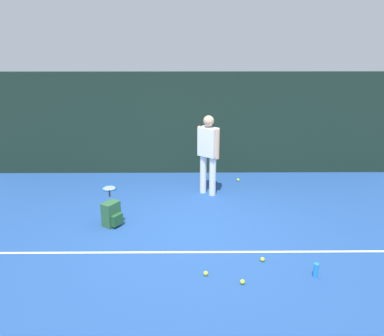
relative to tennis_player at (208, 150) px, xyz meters
name	(u,v)px	position (x,y,z in m)	size (l,w,h in m)	color
ground_plane	(192,229)	(-0.35, -1.62, -0.97)	(12.00, 12.00, 0.00)	#234C93
back_fence	(191,124)	(-0.35, 1.38, 0.26)	(10.00, 0.10, 2.45)	#192D23
court_line	(193,252)	(-0.35, -2.37, -0.96)	(9.00, 0.05, 0.00)	white
tennis_player	(208,150)	(0.00, 0.00, 0.00)	(0.45, 0.42, 1.70)	white
tennis_racket	(109,189)	(-2.17, 0.25, -0.95)	(0.39, 0.64, 0.03)	black
backpack	(112,214)	(-1.78, -1.45, -0.76)	(0.38, 0.37, 0.44)	#2D6038
tennis_ball_near_player	(263,259)	(0.70, -2.64, -0.93)	(0.07, 0.07, 0.07)	#CCE033
tennis_ball_by_fence	(238,180)	(0.75, 0.74, -0.93)	(0.07, 0.07, 0.07)	#CCE033
tennis_ball_mid_court	(206,273)	(-0.17, -2.99, -0.93)	(0.07, 0.07, 0.07)	#CCE033
tennis_ball_far_left	(242,282)	(0.33, -3.19, -0.93)	(0.07, 0.07, 0.07)	#CCE033
water_bottle	(316,270)	(1.37, -3.03, -0.86)	(0.07, 0.07, 0.21)	#268CD8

